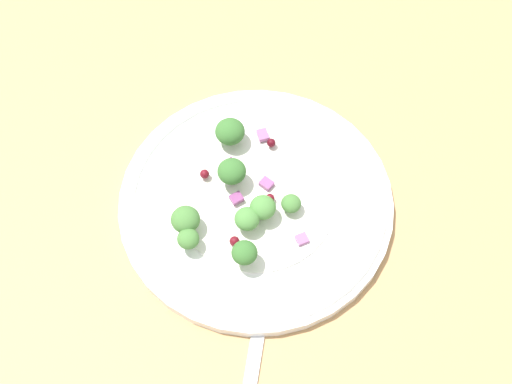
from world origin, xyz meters
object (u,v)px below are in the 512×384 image
at_px(broccoli_floret_2, 232,172).
at_px(fork, 250,384).
at_px(broccoli_floret_1, 244,253).
at_px(plate, 256,201).
at_px(broccoli_floret_0, 186,221).

distance_m(broccoli_floret_2, fork, 0.20).
bearing_deg(broccoli_floret_1, plate, 151.60).
distance_m(broccoli_floret_0, fork, 0.16).
bearing_deg(fork, plate, 158.72).
relative_size(plate, broccoli_floret_2, 9.53).
xyz_separation_m(broccoli_floret_1, fork, (0.10, -0.03, -0.03)).
xyz_separation_m(plate, broccoli_floret_1, (0.06, -0.03, 0.03)).
bearing_deg(plate, broccoli_floret_0, -83.09).
distance_m(broccoli_floret_0, broccoli_floret_2, 0.07).
height_order(broccoli_floret_0, fork, broccoli_floret_0).
height_order(plate, broccoli_floret_1, broccoli_floret_1).
height_order(broccoli_floret_1, fork, broccoli_floret_1).
bearing_deg(broccoli_floret_1, broccoli_floret_2, 169.06).
bearing_deg(broccoli_floret_2, broccoli_floret_1, -10.94).
relative_size(broccoli_floret_0, broccoli_floret_1, 1.15).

